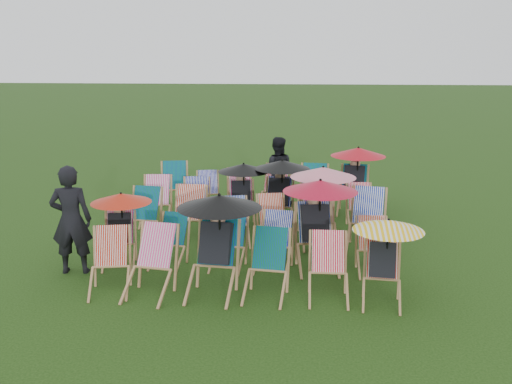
# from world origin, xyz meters

# --- Properties ---
(ground) EXTENTS (100.00, 100.00, 0.00)m
(ground) POSITION_xyz_m (0.00, 0.00, 0.00)
(ground) COLOR black
(ground) RESTS_ON ground
(deckchair_0) EXTENTS (0.73, 0.92, 0.90)m
(deckchair_0) POSITION_xyz_m (-1.90, -2.22, 0.45)
(deckchair_0) COLOR #AA7D4F
(deckchair_0) RESTS_ON ground
(deckchair_1) EXTENTS (0.78, 0.98, 0.97)m
(deckchair_1) POSITION_xyz_m (-1.28, -2.30, 0.49)
(deckchair_1) COLOR #AA7D4F
(deckchair_1) RESTS_ON ground
(deckchair_2) EXTENTS (1.23, 1.30, 1.46)m
(deckchair_2) POSITION_xyz_m (-0.35, -2.15, 0.77)
(deckchair_2) COLOR #AA7D4F
(deckchair_2) RESTS_ON ground
(deckchair_3) EXTENTS (0.72, 0.93, 0.93)m
(deckchair_3) POSITION_xyz_m (0.41, -2.22, 0.46)
(deckchair_3) COLOR #AA7D4F
(deckchair_3) RESTS_ON ground
(deckchair_4) EXTENTS (0.59, 0.83, 0.90)m
(deckchair_4) POSITION_xyz_m (1.29, -2.22, 0.45)
(deckchair_4) COLOR #AA7D4F
(deckchair_4) RESTS_ON ground
(deckchair_5) EXTENTS (1.00, 1.05, 1.18)m
(deckchair_5) POSITION_xyz_m (2.05, -2.27, 0.63)
(deckchair_5) COLOR #AA7D4F
(deckchair_5) RESTS_ON ground
(deckchair_6) EXTENTS (1.00, 1.09, 1.18)m
(deckchair_6) POSITION_xyz_m (-2.09, -1.11, 0.62)
(deckchair_6) COLOR #AA7D4F
(deckchair_6) RESTS_ON ground
(deckchair_7) EXTENTS (0.65, 0.82, 0.81)m
(deckchair_7) POSITION_xyz_m (-1.27, -1.11, 0.41)
(deckchair_7) COLOR #AA7D4F
(deckchair_7) RESTS_ON ground
(deckchair_8) EXTENTS (0.65, 0.83, 0.83)m
(deckchair_8) POSITION_xyz_m (-0.28, -1.12, 0.42)
(deckchair_8) COLOR #AA7D4F
(deckchair_8) RESTS_ON ground
(deckchair_9) EXTENTS (0.71, 0.89, 0.88)m
(deckchair_9) POSITION_xyz_m (0.47, -1.12, 0.44)
(deckchair_9) COLOR #AA7D4F
(deckchair_9) RESTS_ON ground
(deckchair_10) EXTENTS (1.21, 1.30, 1.44)m
(deckchair_10) POSITION_xyz_m (1.16, -1.01, 0.76)
(deckchair_10) COLOR #AA7D4F
(deckchair_10) RESTS_ON ground
(deckchair_11) EXTENTS (0.57, 0.79, 0.83)m
(deckchair_11) POSITION_xyz_m (2.06, -1.15, 0.42)
(deckchair_11) COLOR #AA7D4F
(deckchair_11) RESTS_ON ground
(deckchair_12) EXTENTS (0.72, 0.94, 0.96)m
(deckchair_12) POSITION_xyz_m (-2.06, 0.04, 0.48)
(deckchair_12) COLOR #AA7D4F
(deckchair_12) RESTS_ON ground
(deckchair_13) EXTENTS (0.69, 0.94, 1.00)m
(deckchair_13) POSITION_xyz_m (-1.20, 0.07, 0.50)
(deckchair_13) COLOR #AA7D4F
(deckchair_13) RESTS_ON ground
(deckchair_14) EXTENTS (0.67, 0.84, 0.82)m
(deckchair_14) POSITION_xyz_m (-0.31, 0.06, 0.41)
(deckchair_14) COLOR #AA7D4F
(deckchair_14) RESTS_ON ground
(deckchair_15) EXTENTS (0.73, 0.90, 0.87)m
(deckchair_15) POSITION_xyz_m (0.39, 0.06, 0.44)
(deckchair_15) COLOR #AA7D4F
(deckchair_15) RESTS_ON ground
(deckchair_16) EXTENTS (1.19, 1.26, 1.42)m
(deckchair_16) POSITION_xyz_m (1.24, 0.16, 0.75)
(deckchair_16) COLOR #AA7D4F
(deckchair_16) RESTS_ON ground
(deckchair_17) EXTENTS (0.84, 1.05, 1.03)m
(deckchair_17) POSITION_xyz_m (2.07, 0.01, 0.52)
(deckchair_17) COLOR #AA7D4F
(deckchair_17) RESTS_ON ground
(deckchair_18) EXTENTS (0.70, 0.92, 0.95)m
(deckchair_18) POSITION_xyz_m (-2.07, 1.15, 0.47)
(deckchair_18) COLOR #AA7D4F
(deckchair_18) RESTS_ON ground
(deckchair_19) EXTENTS (0.63, 0.86, 0.90)m
(deckchair_19) POSITION_xyz_m (-1.27, 1.22, 0.45)
(deckchair_19) COLOR #AA7D4F
(deckchair_19) RESTS_ON ground
(deckchair_20) EXTENTS (1.05, 1.12, 1.24)m
(deckchair_20) POSITION_xyz_m (-0.30, 1.26, 0.65)
(deckchair_20) COLOR #AA7D4F
(deckchair_20) RESTS_ON ground
(deckchair_21) EXTENTS (1.12, 1.17, 1.32)m
(deckchair_21) POSITION_xyz_m (0.45, 1.27, 0.70)
(deckchair_21) COLOR #AA7D4F
(deckchair_21) RESTS_ON ground
(deckchair_22) EXTENTS (0.62, 0.80, 0.81)m
(deckchair_22) POSITION_xyz_m (1.13, 1.20, 0.41)
(deckchair_22) COLOR #AA7D4F
(deckchair_22) RESTS_ON ground
(deckchair_23) EXTENTS (0.59, 0.80, 0.84)m
(deckchair_23) POSITION_xyz_m (2.09, 1.26, 0.42)
(deckchair_23) COLOR #AA7D4F
(deckchair_23) RESTS_ON ground
(deckchair_24) EXTENTS (0.81, 1.01, 0.99)m
(deckchair_24) POSITION_xyz_m (-1.96, 2.40, 0.50)
(deckchair_24) COLOR #AA7D4F
(deckchair_24) RESTS_ON ground
(deckchair_25) EXTENTS (0.68, 0.84, 0.82)m
(deckchair_25) POSITION_xyz_m (-1.17, 2.35, 0.41)
(deckchair_25) COLOR #AA7D4F
(deckchair_25) RESTS_ON ground
(deckchair_26) EXTENTS (0.73, 0.92, 0.90)m
(deckchair_26) POSITION_xyz_m (-0.45, 2.28, 0.45)
(deckchair_26) COLOR #AA7D4F
(deckchair_26) RESTS_ON ground
(deckchair_27) EXTENTS (0.81, 1.00, 0.97)m
(deckchair_27) POSITION_xyz_m (0.29, 2.40, 0.49)
(deckchair_27) COLOR #AA7D4F
(deckchair_27) RESTS_ON ground
(deckchair_28) EXTENTS (0.78, 1.00, 1.01)m
(deckchair_28) POSITION_xyz_m (1.14, 2.30, 0.50)
(deckchair_28) COLOR #AA7D4F
(deckchair_28) RESTS_ON ground
(deckchair_29) EXTENTS (1.19, 1.27, 1.41)m
(deckchair_29) POSITION_xyz_m (2.05, 2.37, 0.75)
(deckchair_29) COLOR #AA7D4F
(deckchair_29) RESTS_ON ground
(person_left) EXTENTS (0.69, 0.51, 1.76)m
(person_left) POSITION_xyz_m (-2.72, -1.55, 0.88)
(person_left) COLOR black
(person_left) RESTS_ON ground
(person_rear) EXTENTS (0.77, 0.61, 1.57)m
(person_rear) POSITION_xyz_m (0.34, 2.88, 0.78)
(person_rear) COLOR black
(person_rear) RESTS_ON ground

